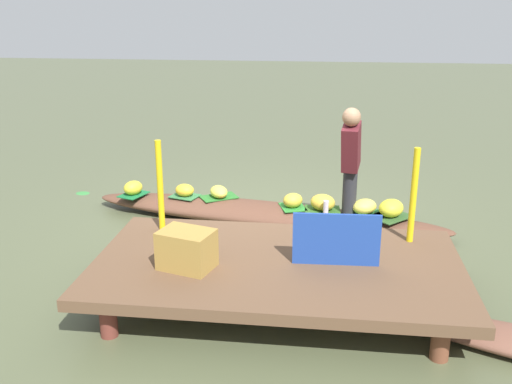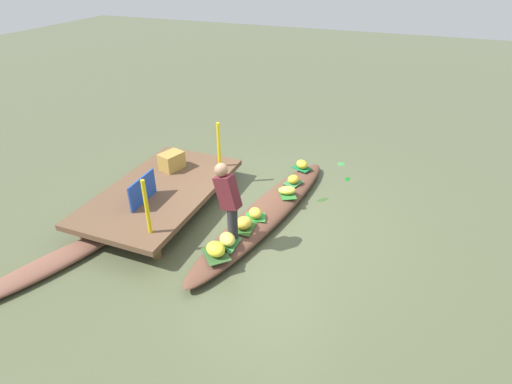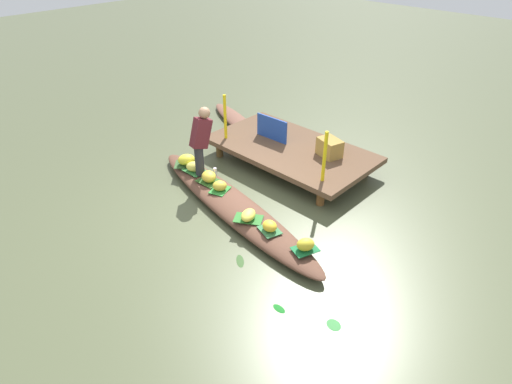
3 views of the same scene
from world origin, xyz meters
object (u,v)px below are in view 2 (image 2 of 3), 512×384
Objects in this scene: banana_bunch_3 at (216,249)px; vendor_person at (228,198)px; banana_bunch_2 at (302,164)px; water_bottle at (232,222)px; moored_boat at (49,265)px; banana_bunch_1 at (244,223)px; produce_crate at (172,161)px; banana_bunch_4 at (227,239)px; market_banner at (143,190)px; banana_bunch_0 at (255,213)px; banana_bunch_5 at (287,190)px; vendor_boat at (266,213)px; banana_bunch_6 at (293,179)px.

banana_bunch_3 is 0.26× the size of vendor_person.
banana_bunch_2 is 2.45m from water_bottle.
banana_bunch_1 is at bearing -34.10° from moored_boat.
banana_bunch_3 is (0.96, -2.29, 0.25)m from moored_boat.
vendor_person reaches higher than produce_crate.
banana_bunch_4 is (-2.85, 0.35, -0.00)m from banana_bunch_2.
vendor_person is 1.71m from market_banner.
vendor_person is at bearing 164.31° from banana_bunch_0.
banana_bunch_2 is 0.86× the size of banana_bunch_4.
market_banner reaches higher than water_bottle.
banana_bunch_5 is (2.05, -0.43, -0.03)m from banana_bunch_3.
banana_bunch_1 reaches higher than water_bottle.
market_banner reaches higher than banana_bunch_1.
vendor_boat is at bearing -9.57° from banana_bunch_1.
vendor_person is (0.48, 0.00, 0.60)m from banana_bunch_3.
water_bottle reaches higher than banana_bunch_0.
banana_bunch_4 is 0.45m from water_bottle.
vendor_person is 6.88× the size of water_bottle.
banana_bunch_2 is at bearing 4.05° from vendor_boat.
moored_boat is 2.67m from banana_bunch_4.
banana_bunch_3 reaches higher than banana_bunch_4.
vendor_boat reaches higher than moored_boat.
banana_bunch_3 is at bearing -179.32° from vendor_boat.
banana_bunch_1 is 1.32m from banana_bunch_5.
moored_boat is 14.20× the size of water_bottle.
banana_bunch_1 is 1.22× the size of banana_bunch_6.
moored_boat is at bearing 171.95° from produce_crate.
moored_boat is at bearing 130.15° from banana_bunch_0.
market_banner is (0.35, 1.72, 0.30)m from banana_bunch_4.
water_bottle is at bearing 159.40° from banana_bunch_5.
vendor_person is at bearing 164.56° from banana_bunch_5.
banana_bunch_3 is (-1.46, 0.23, 0.22)m from vendor_boat.
vendor_boat is at bearing -101.32° from produce_crate.
banana_bunch_1 is 2.39m from banana_bunch_2.
banana_bunch_5 is at bearing -20.60° from water_bottle.
water_bottle is (-2.41, 0.46, -0.00)m from banana_bunch_2.
banana_bunch_5 is at bearing -11.87° from banana_bunch_3.
banana_bunch_4 is 0.24× the size of vendor_person.
banana_bunch_5 is 0.71× the size of produce_crate.
banana_bunch_5 reaches higher than moored_boat.
banana_bunch_4 is at bearing 172.46° from banana_bunch_1.
banana_bunch_1 is 1.81m from market_banner.
banana_bunch_0 is 0.46m from water_bottle.
vendor_boat is 0.41m from banana_bunch_0.
banana_bunch_2 is at bearing -7.20° from banana_bunch_3.
banana_bunch_0 is at bearing 170.04° from banana_bunch_6.
water_bottle is 1.64m from market_banner.
banana_bunch_5 is 1.73× the size of water_bottle.
vendor_boat is 3.50m from moored_boat.
banana_bunch_1 is 0.39× the size of market_banner.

